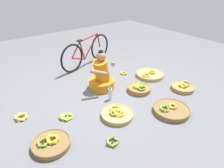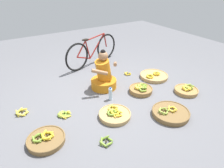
# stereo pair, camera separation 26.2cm
# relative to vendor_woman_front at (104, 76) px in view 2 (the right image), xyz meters

# --- Properties ---
(ground_plane) EXTENTS (10.00, 10.00, 0.00)m
(ground_plane) POSITION_rel_vendor_woman_front_xyz_m (-0.11, -0.30, -0.26)
(ground_plane) COLOR slate
(vendor_woman_front) EXTENTS (0.71, 0.54, 0.82)m
(vendor_woman_front) POSITION_rel_vendor_woman_front_xyz_m (0.00, 0.00, 0.00)
(vendor_woman_front) COLOR orange
(vendor_woman_front) RESTS_ON ground
(bicycle_leaning) EXTENTS (1.64, 0.54, 0.73)m
(bicycle_leaning) POSITION_rel_vendor_woman_front_xyz_m (0.36, 1.20, 0.09)
(bicycle_leaning) COLOR black
(bicycle_leaning) RESTS_ON ground
(banana_basket_front_right) EXTENTS (0.63, 0.63, 0.14)m
(banana_basket_front_right) POSITION_rel_vendor_woman_front_xyz_m (1.18, -0.21, -0.22)
(banana_basket_front_right) COLOR tan
(banana_basket_front_right) RESTS_ON ground
(banana_basket_mid_left) EXTENTS (0.53, 0.53, 0.16)m
(banana_basket_mid_left) POSITION_rel_vendor_woman_front_xyz_m (-1.45, -0.90, -0.22)
(banana_basket_mid_left) COLOR brown
(banana_basket_mid_left) RESTS_ON ground
(banana_basket_back_center) EXTENTS (0.62, 0.62, 0.14)m
(banana_basket_back_center) POSITION_rel_vendor_woman_front_xyz_m (0.48, -1.39, -0.22)
(banana_basket_back_center) COLOR brown
(banana_basket_back_center) RESTS_ON ground
(banana_basket_near_bicycle) EXTENTS (0.54, 0.54, 0.14)m
(banana_basket_near_bicycle) POSITION_rel_vendor_woman_front_xyz_m (-0.33, -0.93, -0.22)
(banana_basket_near_bicycle) COLOR tan
(banana_basket_near_bicycle) RESTS_ON ground
(banana_basket_near_vendor) EXTENTS (0.46, 0.46, 0.15)m
(banana_basket_near_vendor) POSITION_rel_vendor_woman_front_xyz_m (1.29, -1.04, -0.21)
(banana_basket_near_vendor) COLOR #A87F47
(banana_basket_near_vendor) RESTS_ON ground
(banana_basket_mid_right) EXTENTS (0.46, 0.46, 0.17)m
(banana_basket_mid_right) POSITION_rel_vendor_woman_front_xyz_m (0.53, -0.55, -0.20)
(banana_basket_mid_right) COLOR olive
(banana_basket_mid_right) RESTS_ON ground
(loose_bananas_back_right) EXTENTS (0.23, 0.24, 0.10)m
(loose_bananas_back_right) POSITION_rel_vendor_woman_front_xyz_m (-1.62, -0.04, -0.23)
(loose_bananas_back_right) COLOR yellow
(loose_bananas_back_right) RESTS_ON ground
(loose_bananas_back_left) EXTENTS (0.25, 0.24, 0.09)m
(loose_bananas_back_left) POSITION_rel_vendor_woman_front_xyz_m (-1.03, -0.46, -0.24)
(loose_bananas_back_left) COLOR yellow
(loose_bananas_back_left) RESTS_ON ground
(loose_bananas_front_left) EXTENTS (0.21, 0.21, 0.09)m
(loose_bananas_front_left) POSITION_rel_vendor_woman_front_xyz_m (-0.75, -1.36, -0.24)
(loose_bananas_front_left) COLOR olive
(loose_bananas_front_left) RESTS_ON ground
(loose_bananas_front_center) EXTENTS (0.15, 0.16, 0.08)m
(loose_bananas_front_center) POSITION_rel_vendor_woman_front_xyz_m (0.77, 0.22, -0.24)
(loose_bananas_front_center) COLOR gold
(loose_bananas_front_center) RESTS_ON ground
(water_bottle) EXTENTS (0.07, 0.07, 0.26)m
(water_bottle) POSITION_rel_vendor_woman_front_xyz_m (-0.12, -0.46, -0.14)
(water_bottle) COLOR silver
(water_bottle) RESTS_ON ground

